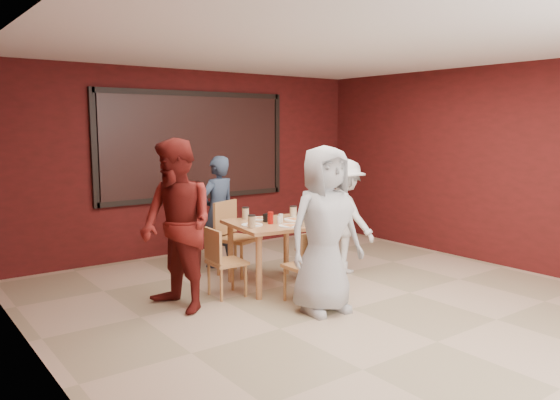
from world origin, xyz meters
TOP-DOWN VIEW (x-y plane):
  - floor at (0.00, 0.00)m, footprint 7.00×7.00m
  - window_blinds at (0.00, 3.45)m, footprint 3.00×0.02m
  - dining_table at (-0.15, 1.21)m, footprint 1.13×1.13m
  - chair_front at (-0.25, 0.42)m, footprint 0.40×0.40m
  - chair_back at (-0.25, 1.99)m, footprint 0.60×0.60m
  - chair_left at (-0.89, 1.20)m, footprint 0.41×0.41m
  - chair_right at (0.52, 1.15)m, footprint 0.50×0.50m
  - diner_front at (-0.28, 0.13)m, footprint 0.92×0.65m
  - diner_back at (-0.21, 2.44)m, footprint 0.62×0.47m
  - diner_left at (-1.50, 1.09)m, footprint 0.83×0.99m
  - diner_right at (0.96, 1.16)m, footprint 0.61×1.01m

SIDE VIEW (x-z plane):
  - floor at x=0.00m, z-range 0.00..0.00m
  - chair_right at x=0.52m, z-range 0.05..0.85m
  - chair_left at x=-0.89m, z-range 0.05..0.86m
  - chair_front at x=-0.25m, z-range 0.05..0.88m
  - chair_back at x=-0.25m, z-range 0.06..1.03m
  - dining_table at x=-0.15m, z-range 0.22..1.16m
  - diner_right at x=0.96m, z-range 0.00..1.52m
  - diner_back at x=-0.21m, z-range 0.00..1.55m
  - diner_front at x=-0.28m, z-range 0.00..1.76m
  - diner_left at x=-1.50m, z-range 0.00..1.83m
  - window_blinds at x=0.00m, z-range 0.90..2.40m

